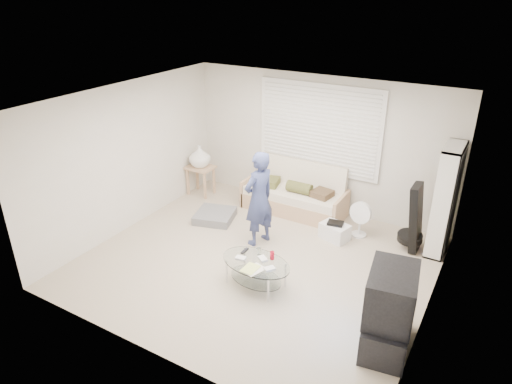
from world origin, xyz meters
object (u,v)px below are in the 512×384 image
Objects in this scene: tv_unit at (389,310)px; coffee_table at (256,266)px; bookshelf at (445,200)px; futon_sofa at (295,196)px.

coffee_table is (-1.91, 0.24, -0.18)m from tv_unit.
tv_unit is (-0.13, -2.53, -0.38)m from bookshelf.
tv_unit is at bearing -92.83° from bookshelf.
tv_unit reaches higher than futon_sofa.
bookshelf is 2.56m from tv_unit.
bookshelf reaches higher than coffee_table.
coffee_table is at bearing 172.89° from tv_unit.
tv_unit is 1.93m from coffee_table.
tv_unit is (2.46, -2.62, 0.19)m from futon_sofa.
bookshelf is 1.72× the size of tv_unit.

